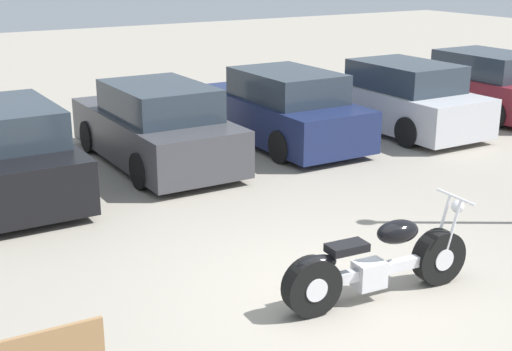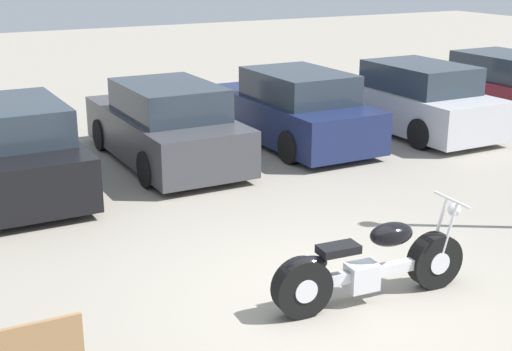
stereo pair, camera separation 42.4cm
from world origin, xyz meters
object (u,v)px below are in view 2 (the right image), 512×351
(parked_car_black, at_px, (12,150))
(parked_car_dark_grey, at_px, (166,126))
(parked_car_navy, at_px, (293,110))
(parked_car_silver, at_px, (412,100))
(parked_car_maroon, at_px, (499,87))
(motorcycle, at_px, (369,267))

(parked_car_black, bearing_deg, parked_car_dark_grey, 7.39)
(parked_car_black, distance_m, parked_car_navy, 5.50)
(parked_car_dark_grey, xyz_separation_m, parked_car_navy, (2.74, 0.09, 0.00))
(parked_car_navy, relative_size, parked_car_silver, 1.00)
(parked_car_maroon, bearing_deg, parked_car_black, -178.40)
(parked_car_dark_grey, relative_size, parked_car_silver, 1.00)
(parked_car_dark_grey, bearing_deg, parked_car_navy, 1.84)
(motorcycle, height_order, parked_car_dark_grey, parked_car_dark_grey)
(parked_car_black, xyz_separation_m, parked_car_silver, (8.22, 0.10, 0.00))
(parked_car_black, bearing_deg, parked_car_navy, 4.63)
(parked_car_black, xyz_separation_m, parked_car_dark_grey, (2.74, 0.36, 0.00))
(parked_car_black, relative_size, parked_car_maroon, 1.00)
(motorcycle, relative_size, parked_car_maroon, 0.56)
(parked_car_dark_grey, distance_m, parked_car_navy, 2.74)
(parked_car_maroon, bearing_deg, parked_car_navy, 178.57)
(parked_car_dark_grey, height_order, parked_car_maroon, same)
(parked_car_black, height_order, parked_car_maroon, same)
(motorcycle, distance_m, parked_car_maroon, 10.28)
(parked_car_navy, distance_m, parked_car_silver, 2.76)
(motorcycle, bearing_deg, parked_car_maroon, 36.42)
(parked_car_navy, bearing_deg, parked_car_dark_grey, -178.16)
(parked_car_black, height_order, parked_car_silver, same)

